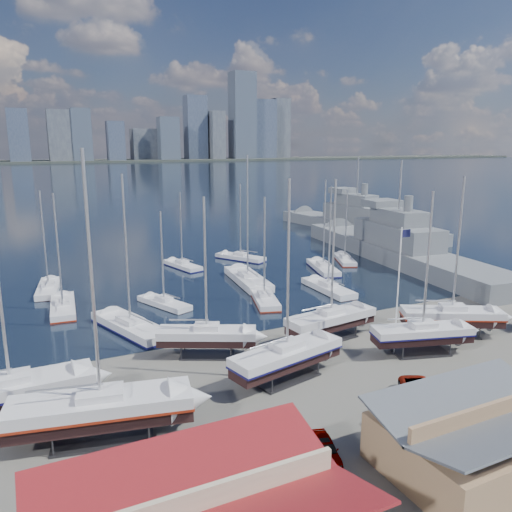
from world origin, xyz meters
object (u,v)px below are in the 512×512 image
sailboat_cradle_0 (11,392)px  naval_ship_west (355,225)px  flagpole (399,282)px  naval_ship_east (396,251)px  car_a (325,449)px

sailboat_cradle_0 → naval_ship_west: bearing=36.7°
flagpole → naval_ship_east: bearing=48.8°
naval_ship_east → naval_ship_west: (11.27, 26.32, -0.00)m
naval_ship_west → flagpole: naval_ship_west is taller
car_a → naval_ship_west: bearing=68.7°
sailboat_cradle_0 → car_a: 22.10m
naval_ship_west → car_a: bearing=134.6°
sailboat_cradle_0 → car_a: (17.52, -13.39, -1.54)m
naval_ship_east → flagpole: naval_ship_east is taller
naval_ship_east → car_a: (-41.26, -40.82, -1.03)m
sailboat_cradle_0 → flagpole: bearing=-5.7°
car_a → flagpole: (14.87, 10.62, 6.31)m
car_a → sailboat_cradle_0: bearing=159.4°
flagpole → car_a: bearing=-144.5°
flagpole → sailboat_cradle_0: bearing=175.1°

